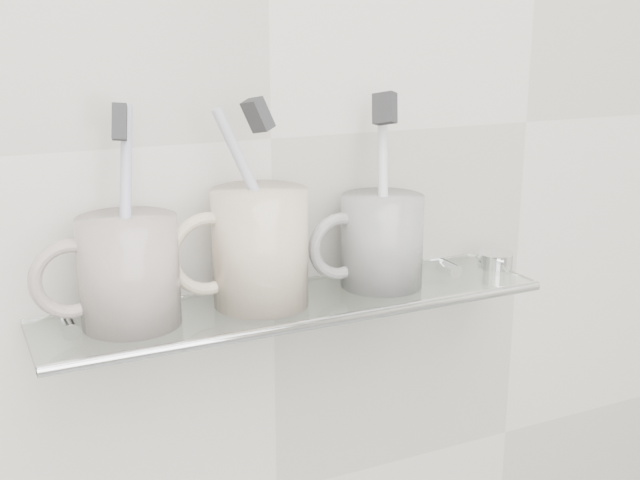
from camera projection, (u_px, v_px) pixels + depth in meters
wall_back at (271, 139)px, 0.80m from camera, size 2.50×0.00×2.50m
shelf_glass at (297, 304)px, 0.78m from camera, size 0.50×0.12×0.01m
shelf_rail at (322, 322)px, 0.74m from camera, size 0.50×0.01×0.01m
bracket_left at (69, 332)px, 0.74m from camera, size 0.02×0.03×0.02m
bracket_right at (449, 273)px, 0.92m from camera, size 0.02×0.03×0.02m
mug_left at (129, 271)px, 0.71m from camera, size 0.11×0.11×0.10m
mug_left_handle at (71, 279)px, 0.69m from camera, size 0.07×0.01×0.07m
toothbrush_left at (126, 215)px, 0.69m from camera, size 0.03×0.05×0.19m
bristles_left at (120, 122)px, 0.67m from camera, size 0.02×0.03×0.03m
mug_center at (260, 247)px, 0.76m from camera, size 0.11×0.11×0.11m
mug_center_handle at (208, 254)px, 0.74m from camera, size 0.08×0.01×0.08m
toothbrush_center at (259, 201)px, 0.75m from camera, size 0.09×0.02×0.18m
bristles_center at (258, 115)px, 0.72m from camera, size 0.03×0.03×0.04m
mug_right at (382, 241)px, 0.82m from camera, size 0.10×0.10×0.09m
mug_right_handle at (340, 246)px, 0.80m from camera, size 0.07×0.01×0.07m
toothbrush_right at (383, 189)px, 0.80m from camera, size 0.04×0.07×0.19m
bristles_right at (385, 108)px, 0.78m from camera, size 0.03×0.03×0.04m
chrome_cap at (495, 260)px, 0.89m from camera, size 0.04×0.04×0.02m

